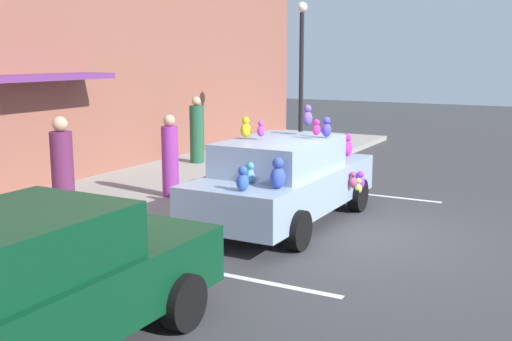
% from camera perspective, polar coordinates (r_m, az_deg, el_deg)
% --- Properties ---
extents(ground_plane, '(60.00, 60.00, 0.00)m').
position_cam_1_polar(ground_plane, '(10.52, 8.94, -6.03)').
color(ground_plane, '#38383A').
extents(sidewalk, '(24.00, 4.00, 0.15)m').
position_cam_1_polar(sidewalk, '(12.97, -12.35, -2.63)').
color(sidewalk, gray).
rests_on(sidewalk, ground).
extents(storefront_building, '(24.00, 1.25, 6.40)m').
position_cam_1_polar(storefront_building, '(14.14, -19.61, 10.83)').
color(storefront_building, brown).
rests_on(storefront_building, ground).
extents(parking_stripe_front, '(0.12, 3.60, 0.01)m').
position_cam_1_polar(parking_stripe_front, '(13.74, 9.45, -2.09)').
color(parking_stripe_front, silver).
rests_on(parking_stripe_front, ground).
extents(parking_stripe_rear, '(0.12, 3.60, 0.01)m').
position_cam_1_polar(parking_stripe_rear, '(8.69, -3.28, -9.51)').
color(parking_stripe_rear, silver).
rests_on(parking_stripe_rear, ground).
extents(plush_covered_car, '(4.52, 2.07, 2.10)m').
position_cam_1_polar(plush_covered_car, '(11.05, 2.63, -0.82)').
color(plush_covered_car, '#8DA2BC').
rests_on(plush_covered_car, ground).
extents(parked_sedan_behind, '(4.49, 1.98, 1.54)m').
position_cam_1_polar(parked_sedan_behind, '(6.37, -21.18, -10.33)').
color(parked_sedan_behind, '#0A381E').
rests_on(parked_sedan_behind, ground).
extents(teddy_bear_on_sidewalk, '(0.36, 0.30, 0.68)m').
position_cam_1_polar(teddy_bear_on_sidewalk, '(13.70, -2.88, -0.04)').
color(teddy_bear_on_sidewalk, brown).
rests_on(teddy_bear_on_sidewalk, sidewalk).
extents(street_lamp_post, '(0.28, 0.28, 4.21)m').
position_cam_1_polar(street_lamp_post, '(16.58, 4.21, 9.58)').
color(street_lamp_post, black).
rests_on(street_lamp_post, sidewalk).
extents(pedestrian_near_shopfront, '(0.34, 0.34, 1.67)m').
position_cam_1_polar(pedestrian_near_shopfront, '(12.64, -7.95, 1.12)').
color(pedestrian_near_shopfront, purple).
rests_on(pedestrian_near_shopfront, sidewalk).
extents(pedestrian_walking_past, '(0.36, 0.36, 1.87)m').
position_cam_1_polar(pedestrian_walking_past, '(10.61, -17.42, -0.55)').
color(pedestrian_walking_past, '#61244C').
rests_on(pedestrian_walking_past, sidewalk).
extents(pedestrian_by_lamp, '(0.38, 0.38, 1.77)m').
position_cam_1_polar(pedestrian_by_lamp, '(16.58, -5.49, 3.54)').
color(pedestrian_by_lamp, '#22563A').
rests_on(pedestrian_by_lamp, sidewalk).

